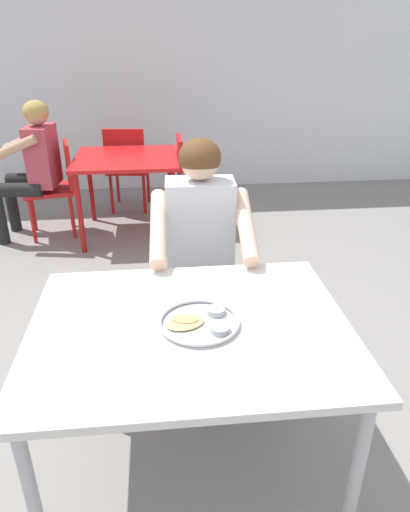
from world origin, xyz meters
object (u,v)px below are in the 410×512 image
at_px(table_foreground, 190,341).
at_px(chair_red_far, 127,164).
at_px(thali_tray, 200,322).
at_px(patron_background, 32,159).
at_px(chair_red_left, 57,183).
at_px(chair_red_right, 191,178).
at_px(table_background_red, 127,166).
at_px(diner_foreground, 201,245).
at_px(chair_foreground, 199,266).

relative_size(table_foreground, chair_red_far, 1.34).
height_order(thali_tray, patron_background, patron_background).
distance_m(chair_red_left, chair_red_far, 0.81).
relative_size(thali_tray, patron_background, 0.25).
bearing_deg(chair_red_left, chair_red_far, 43.09).
height_order(chair_red_right, chair_red_far, chair_red_right).
height_order(chair_red_left, chair_red_right, chair_red_right).
relative_size(thali_tray, chair_red_far, 0.34).
height_order(table_background_red, patron_background, patron_background).
bearing_deg(table_background_red, diner_foreground, -76.45).
bearing_deg(table_foreground, chair_red_far, 96.85).
height_order(diner_foreground, chair_red_left, diner_foreground).
bearing_deg(diner_foreground, chair_red_left, 118.56).
xyz_separation_m(table_background_red, chair_red_far, (-0.03, 0.63, -0.14)).
height_order(thali_tray, chair_red_left, chair_red_left).
bearing_deg(table_foreground, thali_tray, -7.26).
bearing_deg(table_foreground, chair_red_left, 109.97).
bearing_deg(chair_red_right, table_foreground, -94.52).
distance_m(diner_foreground, chair_red_left, 2.30).
distance_m(thali_tray, patron_background, 2.90).
xyz_separation_m(chair_foreground, chair_red_left, (-1.10, 1.79, -0.02)).
bearing_deg(table_background_red, chair_red_far, 93.15).
height_order(chair_foreground, diner_foreground, diner_foreground).
bearing_deg(thali_tray, chair_foreground, 85.17).
xyz_separation_m(table_foreground, patron_background, (-1.15, 2.65, 0.04)).
height_order(table_background_red, chair_red_far, chair_red_far).
bearing_deg(diner_foreground, chair_red_right, 87.06).
xyz_separation_m(table_background_red, chair_red_right, (0.57, 0.01, -0.12)).
xyz_separation_m(diner_foreground, chair_red_right, (0.10, 1.95, -0.22)).
height_order(chair_foreground, chair_red_left, chair_foreground).
height_order(thali_tray, chair_red_right, chair_red_right).
bearing_deg(table_background_red, thali_tray, -81.49).
distance_m(thali_tray, chair_red_far, 3.31).
bearing_deg(table_background_red, table_foreground, -82.28).
relative_size(table_foreground, table_background_red, 1.30).
bearing_deg(chair_red_left, diner_foreground, -61.44).
distance_m(table_background_red, chair_red_right, 0.58).
bearing_deg(chair_foreground, table_foreground, -97.17).
bearing_deg(table_background_red, patron_background, 179.40).
bearing_deg(patron_background, chair_red_far, 39.27).
bearing_deg(chair_red_far, diner_foreground, -78.94).
xyz_separation_m(diner_foreground, chair_red_far, (-0.50, 2.56, -0.24)).
xyz_separation_m(chair_red_right, chair_red_far, (-0.60, 0.62, -0.02)).
relative_size(chair_red_right, patron_background, 0.73).
distance_m(diner_foreground, chair_red_right, 1.96).
distance_m(table_background_red, chair_red_left, 0.65).
relative_size(thali_tray, table_background_red, 0.33).
bearing_deg(thali_tray, table_background_red, 98.51).
distance_m(thali_tray, chair_foreground, 0.96).
xyz_separation_m(table_foreground, chair_red_right, (0.21, 2.65, -0.16)).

